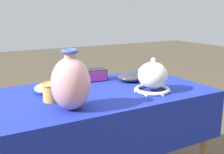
% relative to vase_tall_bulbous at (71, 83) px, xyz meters
% --- Properties ---
extents(display_table, '(1.25, 0.71, 0.68)m').
position_rel_vase_tall_bulbous_xyz_m(display_table, '(0.26, 0.19, -0.20)').
color(display_table, olive).
rests_on(display_table, ground_plane).
extents(vase_tall_bulbous, '(0.18, 0.18, 0.28)m').
position_rel_vase_tall_bulbous_xyz_m(vase_tall_bulbous, '(0.00, 0.00, 0.00)').
color(vase_tall_bulbous, '#D19399').
rests_on(vase_tall_bulbous, display_table).
extents(vase_dome_bell, '(0.21, 0.22, 0.20)m').
position_rel_vase_tall_bulbous_xyz_m(vase_dome_bell, '(0.51, 0.05, -0.05)').
color(vase_dome_bell, white).
rests_on(vase_dome_bell, display_table).
extents(mosaic_tile_box, '(0.14, 0.12, 0.08)m').
position_rel_vase_tall_bulbous_xyz_m(mosaic_tile_box, '(0.35, 0.45, -0.09)').
color(mosaic_tile_box, '#232328').
rests_on(mosaic_tile_box, display_table).
extents(bowl_shallow_celadon, '(0.17, 0.17, 0.06)m').
position_rel_vase_tall_bulbous_xyz_m(bowl_shallow_celadon, '(-0.01, 0.31, -0.10)').
color(bowl_shallow_celadon, '#A8CCB7').
rests_on(bowl_shallow_celadon, display_table).
extents(bowl_shallow_charcoal, '(0.17, 0.17, 0.05)m').
position_rel_vase_tall_bulbous_xyz_m(bowl_shallow_charcoal, '(0.54, 0.32, -0.10)').
color(bowl_shallow_charcoal, '#2D2D33').
rests_on(bowl_shallow_charcoal, display_table).
extents(cup_wide_ochre, '(0.10, 0.10, 0.10)m').
position_rel_vase_tall_bulbous_xyz_m(cup_wide_ochre, '(-0.04, 0.16, -0.08)').
color(cup_wide_ochre, gold).
rests_on(cup_wide_ochre, display_table).
extents(bowl_shallow_teal, '(0.14, 0.14, 0.06)m').
position_rel_vase_tall_bulbous_xyz_m(bowl_shallow_teal, '(0.75, 0.42, -0.10)').
color(bowl_shallow_teal, teal).
rests_on(bowl_shallow_teal, display_table).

